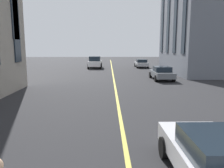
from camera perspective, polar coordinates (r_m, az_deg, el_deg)
lane_centre_line at (r=20.30m, az=0.66°, el=-0.06°), size 80.00×0.16×0.01m
car_white_near at (r=6.02m, az=25.23°, el=-17.05°), size 4.40×1.95×1.37m
car_silver_trailing at (r=37.72m, az=7.43°, el=5.23°), size 4.40×1.95×1.37m
car_white_parked_a at (r=36.45m, az=-4.32°, el=5.56°), size 4.70×2.14×1.88m
car_grey_oncoming at (r=23.66m, az=12.44°, el=2.75°), size 4.40×1.95×1.37m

